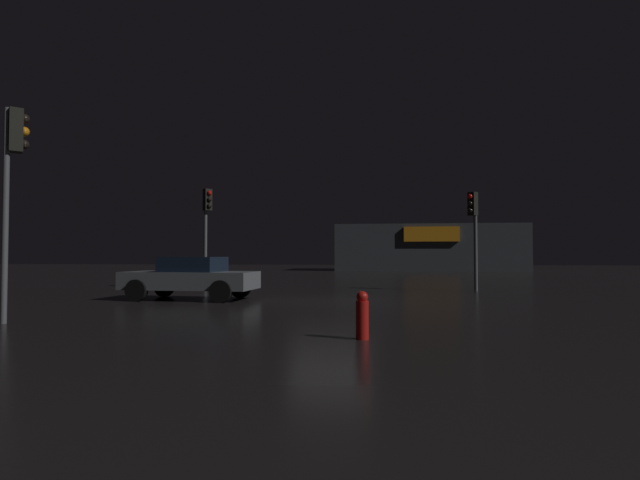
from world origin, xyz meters
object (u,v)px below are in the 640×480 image
traffic_signal_main (474,221)px  car_near (191,277)px  store_building (428,248)px  traffic_signal_opposite (207,218)px  fire_hydrant (362,315)px  traffic_signal_cross_left (13,165)px

traffic_signal_main → car_near: bearing=-153.4°
traffic_signal_main → car_near: 11.06m
store_building → traffic_signal_opposite: bearing=-112.5°
car_near → fire_hydrant: 9.11m
traffic_signal_cross_left → fire_hydrant: bearing=-8.8°
traffic_signal_opposite → traffic_signal_main: bearing=-0.6°
traffic_signal_opposite → fire_hydrant: 14.18m
traffic_signal_opposite → store_building: bearing=67.5°
fire_hydrant → store_building: bearing=83.4°
traffic_signal_cross_left → fire_hydrant: 8.06m
traffic_signal_opposite → traffic_signal_cross_left: bearing=-92.0°
traffic_signal_opposite → car_near: (1.28, -4.98, -2.29)m
traffic_signal_main → fire_hydrant: traffic_signal_main is taller
car_near → store_building: bearing=72.6°
traffic_signal_opposite → traffic_signal_cross_left: 10.89m
store_building → traffic_signal_cross_left: bearing=-107.1°
traffic_signal_opposite → car_near: traffic_signal_opposite is taller
car_near → fire_hydrant: (5.77, -7.04, -0.32)m
traffic_signal_main → traffic_signal_cross_left: size_ratio=0.86×
traffic_signal_cross_left → fire_hydrant: size_ratio=5.56×
traffic_signal_cross_left → fire_hydrant: traffic_signal_cross_left is taller
store_building → traffic_signal_cross_left: 40.96m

